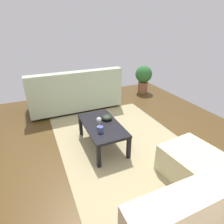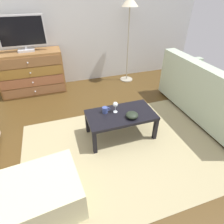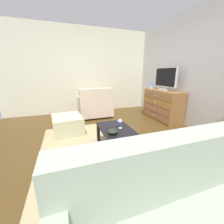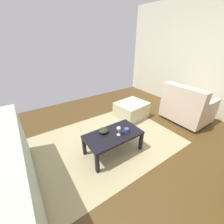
{
  "view_description": "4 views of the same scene",
  "coord_description": "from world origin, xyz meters",
  "px_view_note": "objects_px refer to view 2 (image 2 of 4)",
  "views": [
    {
      "loc": [
        -2.0,
        0.95,
        1.76
      ],
      "look_at": [
        0.32,
        -0.09,
        0.52
      ],
      "focal_mm": 29.87,
      "sensor_mm": 36.0,
      "label": 1
    },
    {
      "loc": [
        -0.5,
        -1.83,
        1.84
      ],
      "look_at": [
        0.06,
        -0.13,
        0.6
      ],
      "focal_mm": 29.83,
      "sensor_mm": 36.0,
      "label": 2
    },
    {
      "loc": [
        2.21,
        -0.68,
        1.28
      ],
      "look_at": [
        0.22,
        0.02,
        0.68
      ],
      "focal_mm": 22.15,
      "sensor_mm": 36.0,
      "label": 3
    },
    {
      "loc": [
        1.35,
        1.66,
        1.79
      ],
      "look_at": [
        0.15,
        -0.1,
        0.66
      ],
      "focal_mm": 22.97,
      "sensor_mm": 36.0,
      "label": 4
    }
  ],
  "objects_px": {
    "wine_glass": "(115,105)",
    "standing_lamp": "(130,10)",
    "dresser": "(32,73)",
    "ottoman": "(43,195)",
    "coffee_table": "(121,117)",
    "bowl_decorative": "(132,115)",
    "mug": "(105,110)",
    "couch_large": "(211,97)",
    "tv": "(22,33)"
  },
  "relations": [
    {
      "from": "coffee_table",
      "to": "bowl_decorative",
      "type": "height_order",
      "value": "bowl_decorative"
    },
    {
      "from": "wine_glass",
      "to": "ottoman",
      "type": "xyz_separation_m",
      "value": [
        -1.02,
        -0.83,
        -0.31
      ]
    },
    {
      "from": "bowl_decorative",
      "to": "standing_lamp",
      "type": "height_order",
      "value": "standing_lamp"
    },
    {
      "from": "coffee_table",
      "to": "standing_lamp",
      "type": "height_order",
      "value": "standing_lamp"
    },
    {
      "from": "couch_large",
      "to": "mug",
      "type": "bearing_deg",
      "value": 177.97
    },
    {
      "from": "dresser",
      "to": "ottoman",
      "type": "xyz_separation_m",
      "value": [
        0.1,
        -2.57,
        -0.22
      ]
    },
    {
      "from": "standing_lamp",
      "to": "ottoman",
      "type": "bearing_deg",
      "value": -126.77
    },
    {
      "from": "bowl_decorative",
      "to": "dresser",
      "type": "bearing_deg",
      "value": 123.69
    },
    {
      "from": "coffee_table",
      "to": "bowl_decorative",
      "type": "xyz_separation_m",
      "value": [
        0.11,
        -0.12,
        0.09
      ]
    },
    {
      "from": "coffee_table",
      "to": "standing_lamp",
      "type": "relative_size",
      "value": 0.56
    },
    {
      "from": "wine_glass",
      "to": "mug",
      "type": "distance_m",
      "value": 0.16
    },
    {
      "from": "tv",
      "to": "standing_lamp",
      "type": "xyz_separation_m",
      "value": [
        1.98,
        -0.07,
        0.29
      ]
    },
    {
      "from": "dresser",
      "to": "tv",
      "type": "relative_size",
      "value": 1.51
    },
    {
      "from": "mug",
      "to": "ottoman",
      "type": "bearing_deg",
      "value": -135.67
    },
    {
      "from": "tv",
      "to": "ottoman",
      "type": "bearing_deg",
      "value": -87.9
    },
    {
      "from": "bowl_decorative",
      "to": "ottoman",
      "type": "relative_size",
      "value": 0.24
    },
    {
      "from": "dresser",
      "to": "wine_glass",
      "type": "height_order",
      "value": "dresser"
    },
    {
      "from": "coffee_table",
      "to": "wine_glass",
      "type": "relative_size",
      "value": 5.92
    },
    {
      "from": "dresser",
      "to": "couch_large",
      "type": "height_order",
      "value": "couch_large"
    },
    {
      "from": "dresser",
      "to": "tv",
      "type": "distance_m",
      "value": 0.73
    },
    {
      "from": "dresser",
      "to": "wine_glass",
      "type": "bearing_deg",
      "value": -57.21
    },
    {
      "from": "wine_glass",
      "to": "ottoman",
      "type": "distance_m",
      "value": 1.35
    },
    {
      "from": "tv",
      "to": "mug",
      "type": "distance_m",
      "value": 2.11
    },
    {
      "from": "coffee_table",
      "to": "tv",
      "type": "bearing_deg",
      "value": 122.67
    },
    {
      "from": "tv",
      "to": "mug",
      "type": "bearing_deg",
      "value": -60.53
    },
    {
      "from": "mug",
      "to": "bowl_decorative",
      "type": "height_order",
      "value": "mug"
    },
    {
      "from": "couch_large",
      "to": "wine_glass",
      "type": "bearing_deg",
      "value": 178.83
    },
    {
      "from": "standing_lamp",
      "to": "coffee_table",
      "type": "bearing_deg",
      "value": -114.68
    },
    {
      "from": "dresser",
      "to": "coffee_table",
      "type": "xyz_separation_m",
      "value": [
        1.18,
        -1.8,
        -0.08
      ]
    },
    {
      "from": "dresser",
      "to": "couch_large",
      "type": "xyz_separation_m",
      "value": [
        2.75,
        -1.77,
        -0.06
      ]
    },
    {
      "from": "tv",
      "to": "bowl_decorative",
      "type": "distance_m",
      "value": 2.44
    },
    {
      "from": "standing_lamp",
      "to": "wine_glass",
      "type": "bearing_deg",
      "value": -117.12
    },
    {
      "from": "wine_glass",
      "to": "standing_lamp",
      "type": "xyz_separation_m",
      "value": [
        0.86,
        1.69,
        0.93
      ]
    },
    {
      "from": "dresser",
      "to": "coffee_table",
      "type": "height_order",
      "value": "dresser"
    },
    {
      "from": "ottoman",
      "to": "standing_lamp",
      "type": "xyz_separation_m",
      "value": [
        1.88,
        2.52,
        1.24
      ]
    },
    {
      "from": "bowl_decorative",
      "to": "couch_large",
      "type": "height_order",
      "value": "couch_large"
    },
    {
      "from": "dresser",
      "to": "ottoman",
      "type": "distance_m",
      "value": 2.58
    },
    {
      "from": "tv",
      "to": "ottoman",
      "type": "height_order",
      "value": "tv"
    },
    {
      "from": "tv",
      "to": "coffee_table",
      "type": "bearing_deg",
      "value": -57.33
    },
    {
      "from": "mug",
      "to": "couch_large",
      "type": "distance_m",
      "value": 1.77
    },
    {
      "from": "coffee_table",
      "to": "mug",
      "type": "bearing_deg",
      "value": 153.37
    },
    {
      "from": "couch_large",
      "to": "tv",
      "type": "bearing_deg",
      "value": 146.85
    },
    {
      "from": "ottoman",
      "to": "standing_lamp",
      "type": "distance_m",
      "value": 3.38
    },
    {
      "from": "wine_glass",
      "to": "couch_large",
      "type": "height_order",
      "value": "couch_large"
    },
    {
      "from": "dresser",
      "to": "tv",
      "type": "xyz_separation_m",
      "value": [
        0.0,
        0.02,
        0.73
      ]
    },
    {
      "from": "ottoman",
      "to": "standing_lamp",
      "type": "bearing_deg",
      "value": 53.23
    },
    {
      "from": "dresser",
      "to": "mug",
      "type": "height_order",
      "value": "dresser"
    },
    {
      "from": "couch_large",
      "to": "standing_lamp",
      "type": "bearing_deg",
      "value": 114.0
    },
    {
      "from": "coffee_table",
      "to": "ottoman",
      "type": "height_order",
      "value": "coffee_table"
    },
    {
      "from": "bowl_decorative",
      "to": "standing_lamp",
      "type": "xyz_separation_m",
      "value": [
        0.7,
        1.88,
        1.01
      ]
    }
  ]
}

